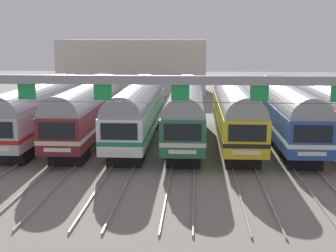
% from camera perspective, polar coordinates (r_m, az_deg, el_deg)
% --- Properties ---
extents(ground_plane, '(160.00, 160.00, 0.00)m').
position_cam_1_polar(ground_plane, '(36.85, 2.23, -2.06)').
color(ground_plane, gray).
extents(track_bed, '(24.80, 70.00, 0.15)m').
position_cam_1_polar(track_bed, '(53.54, 2.65, 2.11)').
color(track_bed, gray).
rests_on(track_bed, ground).
extents(commuter_train_stainless, '(2.88, 18.06, 5.05)m').
position_cam_1_polar(commuter_train_stainless, '(38.39, -15.40, 2.17)').
color(commuter_train_stainless, '#B2B5BA').
rests_on(commuter_train_stainless, ground).
extents(commuter_train_maroon, '(2.88, 18.06, 5.05)m').
position_cam_1_polar(commuter_train_maroon, '(37.32, -9.75, 2.16)').
color(commuter_train_maroon, maroon).
rests_on(commuter_train_maroon, ground).
extents(commuter_train_white, '(2.88, 18.06, 5.05)m').
position_cam_1_polar(commuter_train_white, '(36.63, -3.82, 2.13)').
color(commuter_train_white, white).
rests_on(commuter_train_white, ground).
extents(commuter_train_green, '(2.88, 18.06, 5.05)m').
position_cam_1_polar(commuter_train_green, '(36.34, 2.26, 2.07)').
color(commuter_train_green, '#236B42').
rests_on(commuter_train_green, ground).
extents(commuter_train_yellow, '(2.88, 18.06, 5.05)m').
position_cam_1_polar(commuter_train_yellow, '(36.46, 8.38, 2.00)').
color(commuter_train_yellow, gold).
rests_on(commuter_train_yellow, ground).
extents(commuter_train_blue, '(2.88, 18.06, 5.05)m').
position_cam_1_polar(commuter_train_blue, '(37.00, 14.38, 1.90)').
color(commuter_train_blue, '#284C9E').
rests_on(commuter_train_blue, ground).
extents(commuter_train_orange, '(2.88, 18.06, 4.77)m').
position_cam_1_polar(commuter_train_orange, '(37.92, 20.15, 1.78)').
color(commuter_train_orange, orange).
rests_on(commuter_train_orange, ground).
extents(catenary_gantry, '(28.53, 0.44, 6.97)m').
position_cam_1_polar(catenary_gantry, '(22.60, 1.54, 3.64)').
color(catenary_gantry, gray).
rests_on(catenary_gantry, ground).
extents(maintenance_building, '(22.06, 10.00, 8.08)m').
position_cam_1_polar(maintenance_building, '(71.55, -4.25, 7.50)').
color(maintenance_building, beige).
rests_on(maintenance_building, ground).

